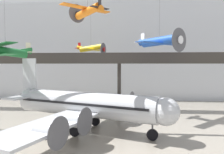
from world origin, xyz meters
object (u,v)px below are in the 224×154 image
(suspended_plane_orange_highwing, at_px, (88,11))
(suspended_plane_green_biplane, at_px, (5,51))
(suspended_plane_yellow_lowwing, at_px, (91,48))
(airliner_silver_main, at_px, (83,105))
(suspended_plane_blue_trainer, at_px, (159,41))

(suspended_plane_orange_highwing, bearing_deg, suspended_plane_green_biplane, 26.56)
(suspended_plane_yellow_lowwing, bearing_deg, suspended_plane_green_biplane, -111.49)
(airliner_silver_main, height_order, suspended_plane_blue_trainer, suspended_plane_blue_trainer)
(suspended_plane_orange_highwing, height_order, suspended_plane_yellow_lowwing, suspended_plane_orange_highwing)
(suspended_plane_orange_highwing, relative_size, suspended_plane_yellow_lowwing, 0.64)
(suspended_plane_orange_highwing, relative_size, suspended_plane_green_biplane, 0.54)
(suspended_plane_blue_trainer, distance_m, suspended_plane_green_biplane, 23.02)
(suspended_plane_orange_highwing, distance_m, suspended_plane_green_biplane, 14.32)
(airliner_silver_main, xyz_separation_m, suspended_plane_blue_trainer, (10.65, 6.79, 8.91))
(suspended_plane_green_biplane, bearing_deg, suspended_plane_blue_trainer, 146.37)
(suspended_plane_orange_highwing, xyz_separation_m, suspended_plane_yellow_lowwing, (-2.65, 17.08, -3.12))
(suspended_plane_orange_highwing, xyz_separation_m, suspended_plane_green_biplane, (-12.91, 4.40, -4.39))
(suspended_plane_blue_trainer, distance_m, suspended_plane_orange_highwing, 13.40)
(airliner_silver_main, relative_size, suspended_plane_blue_trainer, 3.29)
(airliner_silver_main, xyz_separation_m, suspended_plane_orange_highwing, (1.06, -2.18, 11.61))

